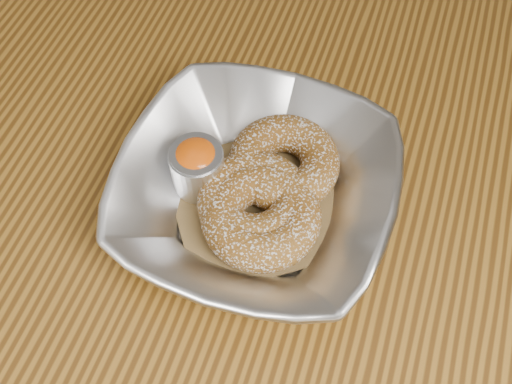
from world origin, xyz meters
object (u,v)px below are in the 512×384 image
(donut_front, at_px, (261,216))
(ramekin, at_px, (197,166))
(serving_bowl, at_px, (256,192))
(donut_extra, at_px, (255,201))
(donut_back, at_px, (284,162))
(table, at_px, (159,211))

(donut_front, bearing_deg, ramekin, 159.22)
(serving_bowl, xyz_separation_m, donut_extra, (0.00, -0.01, -0.00))
(serving_bowl, distance_m, donut_front, 0.02)
(donut_back, bearing_deg, donut_front, -91.95)
(table, height_order, ramekin, ramekin)
(serving_bowl, distance_m, donut_back, 0.04)
(donut_extra, bearing_deg, serving_bowl, 101.03)
(donut_back, bearing_deg, serving_bowl, -109.03)
(table, height_order, donut_extra, donut_extra)
(donut_back, distance_m, donut_front, 0.06)
(serving_bowl, bearing_deg, ramekin, 174.67)
(ramekin, bearing_deg, donut_extra, -12.76)
(table, relative_size, ramekin, 22.44)
(table, bearing_deg, donut_front, -15.95)
(donut_extra, bearing_deg, donut_back, 75.73)
(donut_front, bearing_deg, serving_bowl, 119.14)
(donut_extra, xyz_separation_m, ramekin, (-0.06, 0.01, 0.01))
(donut_back, bearing_deg, ramekin, -154.25)
(serving_bowl, relative_size, donut_back, 2.38)
(donut_extra, height_order, ramekin, ramekin)
(donut_front, distance_m, donut_extra, 0.02)
(donut_front, xyz_separation_m, ramekin, (-0.07, 0.03, 0.01))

